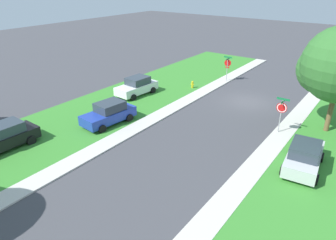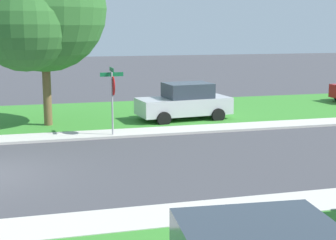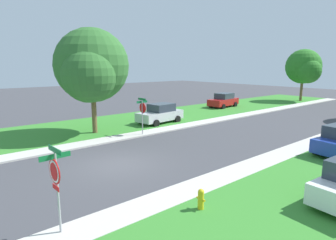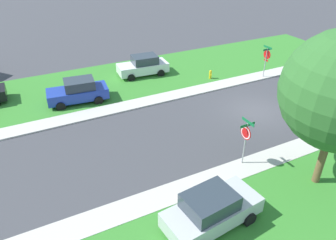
{
  "view_description": "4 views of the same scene",
  "coord_description": "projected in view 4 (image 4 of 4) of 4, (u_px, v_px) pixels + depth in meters",
  "views": [
    {
      "loc": [
        -9.77,
        25.94,
        10.58
      ],
      "look_at": [
        1.84,
        9.98,
        1.4
      ],
      "focal_mm": 33.12,
      "sensor_mm": 36.0,
      "label": 1
    },
    {
      "loc": [
        15.38,
        1.58,
        4.34
      ],
      "look_at": [
        -0.03,
        5.72,
        1.4
      ],
      "focal_mm": 54.32,
      "sensor_mm": 36.0,
      "label": 2
    },
    {
      "loc": [
        12.55,
        -7.07,
        5.08
      ],
      "look_at": [
        -2.19,
        5.25,
        1.4
      ],
      "focal_mm": 30.51,
      "sensor_mm": 36.0,
      "label": 3
    },
    {
      "loc": [
        -14.68,
        14.31,
        10.94
      ],
      "look_at": [
        -0.43,
        7.15,
        1.4
      ],
      "focal_mm": 33.87,
      "sensor_mm": 36.0,
      "label": 4
    }
  ],
  "objects": [
    {
      "name": "sidewalk_east",
      "position": [
        70.0,
        119.0,
        21.34
      ],
      "size": [
        1.4,
        56.0,
        0.1
      ],
      "primitive_type": "cube",
      "color": "beige",
      "rests_on": "ground"
    },
    {
      "name": "sidewalk_west",
      "position": [
        114.0,
        215.0,
        14.13
      ],
      "size": [
        1.4,
        56.0,
        0.1
      ],
      "primitive_type": "cube",
      "color": "beige",
      "rests_on": "ground"
    },
    {
      "name": "stop_sign_far_corner",
      "position": [
        246.0,
        135.0,
        16.31
      ],
      "size": [
        0.92,
        0.92,
        2.77
      ],
      "color": "#9E9EA3",
      "rests_on": "ground"
    },
    {
      "name": "car_blue_near_corner",
      "position": [
        78.0,
        91.0,
        23.12
      ],
      "size": [
        2.38,
        4.47,
        1.76
      ],
      "color": "#1E389E",
      "rests_on": "ground"
    },
    {
      "name": "stop_sign_near_corner",
      "position": [
        266.0,
        57.0,
        26.56
      ],
      "size": [
        0.92,
        0.92,
        2.77
      ],
      "color": "#9E9EA3",
      "rests_on": "ground"
    },
    {
      "name": "fire_hydrant",
      "position": [
        210.0,
        75.0,
        26.93
      ],
      "size": [
        0.38,
        0.22,
        0.83
      ],
      "color": "gold",
      "rests_on": "ground"
    },
    {
      "name": "car_white_across_road",
      "position": [
        143.0,
        66.0,
        27.5
      ],
      "size": [
        2.29,
        4.43,
        1.76
      ],
      "color": "white",
      "rests_on": "ground"
    },
    {
      "name": "lawn_east",
      "position": [
        57.0,
        92.0,
        24.95
      ],
      "size": [
        8.0,
        56.0,
        0.08
      ],
      "primitive_type": "cube",
      "color": "#38842D",
      "rests_on": "ground"
    },
    {
      "name": "car_silver_behind_trees",
      "position": [
        212.0,
        210.0,
        13.29
      ],
      "size": [
        2.37,
        4.46,
        1.76
      ],
      "color": "silver",
      "rests_on": "ground"
    },
    {
      "name": "ground_plane",
      "position": [
        255.0,
        111.0,
        22.38
      ],
      "size": [
        120.0,
        120.0,
        0.0
      ],
      "primitive_type": "plane",
      "color": "#424247"
    }
  ]
}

